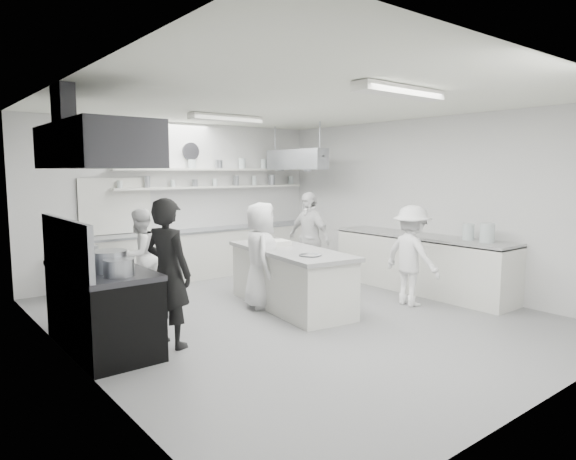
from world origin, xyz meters
TOP-DOWN VIEW (x-y plane):
  - floor at (0.00, 0.00)m, footprint 6.00×7.00m
  - ceiling at (0.00, 0.00)m, footprint 6.00×7.00m
  - wall_back at (0.00, 3.50)m, footprint 6.00×0.04m
  - wall_front at (0.00, -3.50)m, footprint 6.00×0.04m
  - wall_left at (-3.00, 0.00)m, footprint 0.04×7.00m
  - wall_right at (3.00, 0.00)m, footprint 0.04×7.00m
  - stove at (-2.60, 0.40)m, footprint 0.80×1.80m
  - exhaust_hood at (-2.60, 0.40)m, footprint 0.85×2.00m
  - back_counter at (0.30, 3.20)m, footprint 5.00×0.60m
  - shelf_lower at (0.70, 3.37)m, footprint 4.20×0.26m
  - shelf_upper at (0.70, 3.37)m, footprint 4.20×0.26m
  - pass_through_window at (-1.30, 3.48)m, footprint 1.30×0.04m
  - wall_clock at (0.20, 3.46)m, footprint 0.32×0.05m
  - right_counter at (2.65, -0.20)m, footprint 0.74×3.30m
  - pot_rack at (2.00, 2.40)m, footprint 0.30×1.60m
  - light_fixture_front at (0.00, -1.80)m, footprint 1.30×0.25m
  - light_fixture_rear at (0.00, 1.80)m, footprint 1.30×0.25m
  - prep_island at (0.23, 0.40)m, footprint 1.18×2.41m
  - stove_pot at (-2.60, 0.12)m, footprint 0.41×0.41m
  - cook_stove at (-1.96, -0.05)m, footprint 0.62×0.75m
  - cook_back at (-1.39, 2.20)m, footprint 0.88×0.79m
  - cook_island_left at (-0.12, 0.67)m, footprint 0.84×0.94m
  - cook_island_right at (1.45, 1.37)m, footprint 0.46×1.01m
  - cook_right at (1.77, -0.67)m, footprint 0.65×1.04m
  - bowl_island_a at (0.05, -0.28)m, footprint 0.36×0.36m
  - bowl_island_b at (0.36, 0.99)m, footprint 0.27×0.27m
  - bowl_right at (2.79, 0.11)m, footprint 0.27×0.27m

SIDE VIEW (x-z plane):
  - floor at x=0.00m, z-range -0.02..0.00m
  - prep_island at x=0.23m, z-range 0.00..0.85m
  - stove at x=-2.60m, z-range 0.00..0.90m
  - back_counter at x=0.30m, z-range 0.00..0.92m
  - right_counter at x=2.65m, z-range 0.00..0.94m
  - cook_back at x=-1.39m, z-range 0.00..1.48m
  - cook_right at x=1.77m, z-range 0.00..1.55m
  - cook_island_left at x=-0.12m, z-range 0.00..1.61m
  - cook_island_right at x=1.45m, z-range 0.00..1.70m
  - cook_stove at x=-1.96m, z-range 0.00..1.77m
  - bowl_island_b at x=0.36m, z-range 0.85..0.92m
  - bowl_island_a at x=0.05m, z-range 0.85..0.92m
  - bowl_right at x=2.79m, z-range 0.94..1.00m
  - stove_pot at x=-2.60m, z-range 0.91..1.19m
  - pass_through_window at x=-1.30m, z-range 0.95..1.95m
  - wall_back at x=0.00m, z-range 0.00..3.00m
  - wall_front at x=0.00m, z-range 0.00..3.00m
  - wall_left at x=-3.00m, z-range 0.00..3.00m
  - wall_right at x=3.00m, z-range 0.00..3.00m
  - shelf_lower at x=0.70m, z-range 1.73..1.77m
  - shelf_upper at x=0.70m, z-range 2.08..2.12m
  - pot_rack at x=2.00m, z-range 2.10..2.50m
  - exhaust_hood at x=-2.60m, z-range 2.10..2.60m
  - wall_clock at x=0.20m, z-range 2.29..2.61m
  - light_fixture_front at x=0.00m, z-range 2.89..2.99m
  - light_fixture_rear at x=0.00m, z-range 2.89..2.99m
  - ceiling at x=0.00m, z-range 3.00..3.02m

